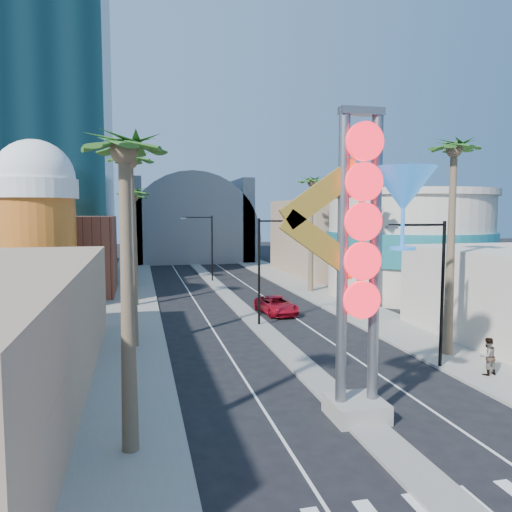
{
  "coord_description": "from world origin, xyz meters",
  "views": [
    {
      "loc": [
        -8.58,
        -15.4,
        8.5
      ],
      "look_at": [
        0.23,
        21.95,
        5.06
      ],
      "focal_mm": 35.0,
      "sensor_mm": 36.0,
      "label": 1
    }
  ],
  "objects": [
    {
      "name": "ground",
      "position": [
        0.0,
        0.0,
        0.0
      ],
      "size": [
        240.0,
        240.0,
        0.0
      ],
      "primitive_type": "plane",
      "color": "black",
      "rests_on": "ground"
    },
    {
      "name": "sidewalk_west",
      "position": [
        -9.5,
        35.0,
        0.07
      ],
      "size": [
        5.0,
        100.0,
        0.15
      ],
      "primitive_type": "cube",
      "color": "gray",
      "rests_on": "ground"
    },
    {
      "name": "sidewalk_east",
      "position": [
        9.5,
        35.0,
        0.07
      ],
      "size": [
        5.0,
        100.0,
        0.15
      ],
      "primitive_type": "cube",
      "color": "gray",
      "rests_on": "ground"
    },
    {
      "name": "median",
      "position": [
        0.0,
        38.0,
        0.07
      ],
      "size": [
        1.6,
        84.0,
        0.15
      ],
      "primitive_type": "cube",
      "color": "gray",
      "rests_on": "ground"
    },
    {
      "name": "hotel_tower",
      "position": [
        -22.0,
        52.0,
        25.0
      ],
      "size": [
        20.0,
        20.0,
        50.0
      ],
      "primitive_type": "cube",
      "color": "black",
      "rests_on": "ground"
    },
    {
      "name": "brick_filler_west",
      "position": [
        -16.0,
        38.0,
        4.0
      ],
      "size": [
        10.0,
        10.0,
        8.0
      ],
      "primitive_type": "cube",
      "color": "brown",
      "rests_on": "ground"
    },
    {
      "name": "filler_east",
      "position": [
        16.0,
        48.0,
        5.0
      ],
      "size": [
        10.0,
        20.0,
        10.0
      ],
      "primitive_type": "cube",
      "color": "tan",
      "rests_on": "ground"
    },
    {
      "name": "beer_mug",
      "position": [
        -17.0,
        30.0,
        7.84
      ],
      "size": [
        7.0,
        7.0,
        14.5
      ],
      "color": "#C26919",
      "rests_on": "ground"
    },
    {
      "name": "turquoise_building",
      "position": [
        18.0,
        30.0,
        5.25
      ],
      "size": [
        16.6,
        16.6,
        10.6
      ],
      "color": "beige",
      "rests_on": "ground"
    },
    {
      "name": "canopy",
      "position": [
        0.0,
        72.0,
        4.31
      ],
      "size": [
        22.0,
        16.0,
        22.0
      ],
      "color": "slate",
      "rests_on": "ground"
    },
    {
      "name": "neon_sign",
      "position": [
        0.82,
        2.96,
        7.31
      ],
      "size": [
        6.53,
        2.6,
        12.55
      ],
      "color": "gray",
      "rests_on": "ground"
    },
    {
      "name": "streetlight_0",
      "position": [
        0.55,
        20.0,
        4.88
      ],
      "size": [
        3.79,
        0.25,
        8.0
      ],
      "color": "black",
      "rests_on": "ground"
    },
    {
      "name": "streetlight_1",
      "position": [
        -0.55,
        44.0,
        4.88
      ],
      "size": [
        3.79,
        0.25,
        8.0
      ],
      "color": "black",
      "rests_on": "ground"
    },
    {
      "name": "streetlight_2",
      "position": [
        6.72,
        8.0,
        4.83
      ],
      "size": [
        3.45,
        0.25,
        8.0
      ],
      "color": "black",
      "rests_on": "ground"
    },
    {
      "name": "palm_0",
      "position": [
        -9.0,
        2.0,
        9.93
      ],
      "size": [
        2.4,
        2.4,
        11.7
      ],
      "color": "brown",
      "rests_on": "ground"
    },
    {
      "name": "palm_1",
      "position": [
        -9.0,
        16.0,
        10.82
      ],
      "size": [
        2.4,
        2.4,
        12.7
      ],
      "color": "brown",
      "rests_on": "ground"
    },
    {
      "name": "palm_2",
      "position": [
        -9.0,
        30.0,
        9.48
      ],
      "size": [
        2.4,
        2.4,
        11.2
      ],
      "color": "brown",
      "rests_on": "ground"
    },
    {
      "name": "palm_3",
      "position": [
        -9.0,
        42.0,
        9.48
      ],
      "size": [
        2.4,
        2.4,
        11.2
      ],
      "color": "brown",
      "rests_on": "ground"
    },
    {
      "name": "palm_5",
      "position": [
        9.0,
        10.0,
        11.27
      ],
      "size": [
        2.4,
        2.4,
        13.2
      ],
      "color": "brown",
      "rests_on": "ground"
    },
    {
      "name": "palm_6",
      "position": [
        9.0,
        22.0,
        9.93
      ],
      "size": [
        2.4,
        2.4,
        11.7
      ],
      "color": "brown",
      "rests_on": "ground"
    },
    {
      "name": "palm_7",
      "position": [
        9.0,
        34.0,
        10.82
      ],
      "size": [
        2.4,
        2.4,
        12.7
      ],
      "color": "brown",
      "rests_on": "ground"
    },
    {
      "name": "red_pickup",
      "position": [
        2.47,
        24.02,
        0.73
      ],
      "size": [
        2.98,
        5.49,
        1.46
      ],
      "primitive_type": "imported",
      "rotation": [
        0.0,
        0.0,
        0.11
      ],
      "color": "red",
      "rests_on": "ground"
    },
    {
      "name": "pedestrian_b",
      "position": [
        8.68,
        6.14,
        1.12
      ],
      "size": [
        1.0,
        0.82,
        1.93
      ],
      "primitive_type": "imported",
      "rotation": [
        0.0,
        0.0,
        3.24
      ],
      "color": "gray",
      "rests_on": "sidewalk_east"
    }
  ]
}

